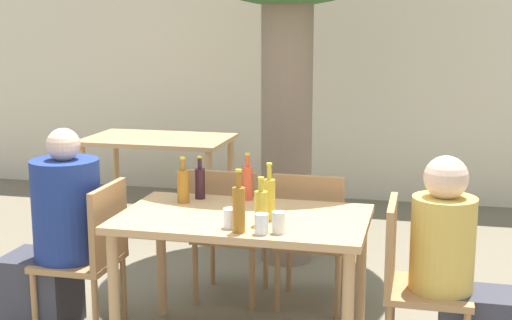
# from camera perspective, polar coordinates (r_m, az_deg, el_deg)

# --- Properties ---
(cafe_building_wall) EXTENTS (10.00, 0.08, 2.80)m
(cafe_building_wall) POSITION_cam_1_polar(r_m,az_deg,el_deg) (7.33, 6.18, 7.76)
(cafe_building_wall) COLOR beige
(cafe_building_wall) RESTS_ON ground_plane
(dining_table_front) EXTENTS (1.35, 0.81, 0.77)m
(dining_table_front) POSITION_cam_1_polar(r_m,az_deg,el_deg) (3.91, -1.04, -5.79)
(dining_table_front) COLOR tan
(dining_table_front) RESTS_ON ground_plane
(dining_table_back) EXTENTS (1.29, 0.82, 0.77)m
(dining_table_back) POSITION_cam_1_polar(r_m,az_deg,el_deg) (6.56, -7.81, 0.96)
(dining_table_back) COLOR tan
(dining_table_back) RESTS_ON ground_plane
(patio_chair_0) EXTENTS (0.44, 0.44, 0.90)m
(patio_chair_0) POSITION_cam_1_polar(r_m,az_deg,el_deg) (4.27, -12.99, -7.02)
(patio_chair_0) COLOR #A87A4C
(patio_chair_0) RESTS_ON ground_plane
(patio_chair_1) EXTENTS (0.44, 0.44, 0.90)m
(patio_chair_1) POSITION_cam_1_polar(r_m,az_deg,el_deg) (3.85, 12.35, -9.02)
(patio_chair_1) COLOR #A87A4C
(patio_chair_1) RESTS_ON ground_plane
(patio_chair_2) EXTENTS (0.44, 0.44, 0.90)m
(patio_chair_2) POSITION_cam_1_polar(r_m,az_deg,el_deg) (4.62, -2.29, -5.37)
(patio_chair_2) COLOR #A87A4C
(patio_chair_2) RESTS_ON ground_plane
(patio_chair_3) EXTENTS (0.44, 0.44, 0.90)m
(patio_chair_3) POSITION_cam_1_polar(r_m,az_deg,el_deg) (4.51, 4.38, -5.82)
(patio_chair_3) COLOR #A87A4C
(patio_chair_3) RESTS_ON ground_plane
(person_seated_0) EXTENTS (0.60, 0.39, 1.22)m
(person_seated_0) POSITION_cam_1_polar(r_m,az_deg,el_deg) (4.36, -15.70, -6.12)
(person_seated_0) COLOR #383842
(person_seated_0) RESTS_ON ground_plane
(person_seated_1) EXTENTS (0.56, 0.33, 1.15)m
(person_seated_1) POSITION_cam_1_polar(r_m,az_deg,el_deg) (3.85, 15.94, -9.07)
(person_seated_1) COLOR #383842
(person_seated_1) RESTS_ON ground_plane
(oil_cruet_0) EXTENTS (0.06, 0.06, 0.31)m
(oil_cruet_0) POSITION_cam_1_polar(r_m,az_deg,el_deg) (3.77, 1.06, -3.06)
(oil_cruet_0) COLOR gold
(oil_cruet_0) RESTS_ON dining_table_front
(soda_bottle_1) EXTENTS (0.06, 0.06, 0.28)m
(soda_bottle_1) POSITION_cam_1_polar(r_m,az_deg,el_deg) (4.19, -0.69, -1.76)
(soda_bottle_1) COLOR #DB4C2D
(soda_bottle_1) RESTS_ON dining_table_front
(amber_bottle_2) EXTENTS (0.07, 0.07, 0.32)m
(amber_bottle_2) POSITION_cam_1_polar(r_m,az_deg,el_deg) (3.55, -1.39, -3.86)
(amber_bottle_2) COLOR #9E661E
(amber_bottle_2) RESTS_ON dining_table_front
(amber_bottle_3) EXTENTS (0.07, 0.07, 0.27)m
(amber_bottle_3) POSITION_cam_1_polar(r_m,az_deg,el_deg) (4.15, -5.84, -2.00)
(amber_bottle_3) COLOR #9E661E
(amber_bottle_3) RESTS_ON dining_table_front
(oil_cruet_4) EXTENTS (0.07, 0.07, 0.26)m
(oil_cruet_4) POSITION_cam_1_polar(r_m,az_deg,el_deg) (3.67, 0.40, -3.77)
(oil_cruet_4) COLOR gold
(oil_cruet_4) RESTS_ON dining_table_front
(wine_bottle_5) EXTENTS (0.06, 0.06, 0.26)m
(wine_bottle_5) POSITION_cam_1_polar(r_m,az_deg,el_deg) (4.24, -4.51, -1.78)
(wine_bottle_5) COLOR #331923
(wine_bottle_5) RESTS_ON dining_table_front
(drinking_glass_0) EXTENTS (0.07, 0.07, 0.11)m
(drinking_glass_0) POSITION_cam_1_polar(r_m,az_deg,el_deg) (3.55, 1.82, -5.02)
(drinking_glass_0) COLOR silver
(drinking_glass_0) RESTS_ON dining_table_front
(drinking_glass_1) EXTENTS (0.08, 0.08, 0.10)m
(drinking_glass_1) POSITION_cam_1_polar(r_m,az_deg,el_deg) (3.65, -2.06, -4.67)
(drinking_glass_1) COLOR white
(drinking_glass_1) RESTS_ON dining_table_front
(drinking_glass_2) EXTENTS (0.07, 0.07, 0.10)m
(drinking_glass_2) POSITION_cam_1_polar(r_m,az_deg,el_deg) (3.54, 0.44, -5.13)
(drinking_glass_2) COLOR white
(drinking_glass_2) RESTS_ON dining_table_front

